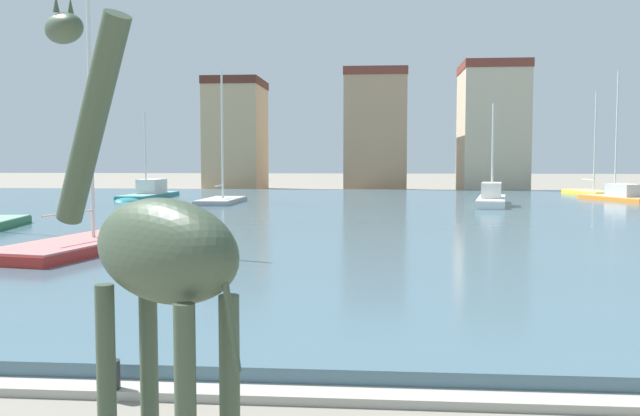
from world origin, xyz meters
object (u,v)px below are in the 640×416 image
(sailboat_white, at_px, (492,201))
(mooring_bollard, at_px, (111,379))
(sailboat_red, at_px, (97,246))
(sailboat_yellow, at_px, (594,195))
(sailboat_teal, at_px, (147,195))
(sailboat_grey, at_px, (223,202))
(sailboat_orange, at_px, (615,197))
(giraffe_statue, at_px, (153,260))

(sailboat_white, distance_m, mooring_bollard, 35.59)
(sailboat_red, height_order, sailboat_yellow, sailboat_yellow)
(sailboat_white, relative_size, sailboat_yellow, 1.04)
(sailboat_teal, height_order, sailboat_yellow, sailboat_yellow)
(sailboat_yellow, bearing_deg, sailboat_grey, -157.48)
(sailboat_orange, distance_m, mooring_bollard, 44.32)
(giraffe_statue, xyz_separation_m, sailboat_red, (-7.10, 15.55, -1.98))
(sailboat_orange, bearing_deg, sailboat_grey, -169.48)
(giraffe_statue, height_order, sailboat_red, sailboat_red)
(sailboat_teal, xyz_separation_m, mooring_bollard, (13.17, -39.37, -0.27))
(sailboat_grey, height_order, sailboat_red, sailboat_grey)
(sailboat_teal, bearing_deg, sailboat_yellow, 10.97)
(sailboat_grey, relative_size, mooring_bollard, 17.55)
(sailboat_grey, relative_size, sailboat_orange, 0.96)
(sailboat_white, distance_m, sailboat_red, 26.94)
(giraffe_statue, height_order, sailboat_white, sailboat_white)
(giraffe_statue, height_order, sailboat_orange, sailboat_orange)
(sailboat_grey, bearing_deg, sailboat_teal, 145.40)
(giraffe_statue, xyz_separation_m, sailboat_teal, (-14.89, 42.67, -1.82))
(sailboat_grey, distance_m, sailboat_teal, 8.15)
(giraffe_statue, relative_size, sailboat_white, 0.52)
(giraffe_statue, distance_m, sailboat_teal, 45.23)
(sailboat_yellow, bearing_deg, sailboat_red, -127.47)
(sailboat_grey, bearing_deg, sailboat_red, -87.25)
(sailboat_grey, bearing_deg, mooring_bollard, -79.46)
(giraffe_statue, relative_size, sailboat_grey, 0.52)
(sailboat_orange, relative_size, sailboat_yellow, 1.08)
(sailboat_white, xyz_separation_m, mooring_bollard, (-10.53, -33.99, -0.32))
(sailboat_orange, height_order, sailboat_yellow, sailboat_orange)
(sailboat_red, bearing_deg, sailboat_white, 53.79)
(sailboat_red, relative_size, sailboat_yellow, 0.97)
(mooring_bollard, bearing_deg, giraffe_statue, -62.50)
(sailboat_orange, bearing_deg, sailboat_red, -132.65)
(sailboat_white, height_order, mooring_bollard, sailboat_white)
(sailboat_teal, bearing_deg, sailboat_red, -73.98)
(giraffe_statue, bearing_deg, mooring_bollard, 117.50)
(sailboat_teal, relative_size, mooring_bollard, 18.14)
(sailboat_teal, relative_size, sailboat_yellow, 1.08)
(mooring_bollard, bearing_deg, sailboat_yellow, 66.04)
(sailboat_grey, xyz_separation_m, sailboat_orange, (26.30, 4.88, 0.14))
(giraffe_statue, bearing_deg, sailboat_white, 76.70)
(sailboat_orange, xyz_separation_m, sailboat_white, (-9.30, -5.64, 0.07))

